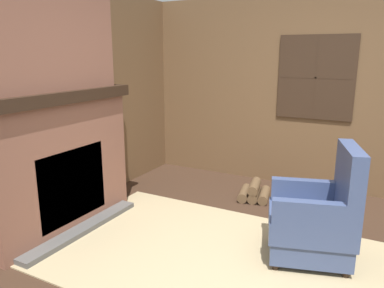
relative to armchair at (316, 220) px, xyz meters
The scene contains 10 objects.
ground_plane 0.71m from the armchair, 114.37° to the right, with size 14.00×14.00×0.00m, color #3D281C.
wood_panel_wall_left 2.82m from the armchair, 168.14° to the right, with size 0.06×5.30×2.42m.
wood_panel_wall_back 2.04m from the armchair, 97.98° to the left, with size 5.30×0.09×2.42m.
fireplace_hearth 2.46m from the armchair, 166.87° to the right, with size 0.65×1.69×1.37m.
chimney_breast 2.88m from the armchair, 166.93° to the right, with size 0.39×1.40×1.03m.
area_rug 0.67m from the armchair, 139.92° to the right, with size 3.64×1.88×0.01m.
armchair is the anchor object (origin of this frame).
firewood_stack 1.41m from the armchair, 129.85° to the left, with size 0.42×0.45×0.22m.
storage_case 2.65m from the armchair, behind, with size 0.13×0.27×0.11m.
decorative_plate_on_mantel 2.74m from the armchair, 169.71° to the right, with size 0.07×0.27×0.27m.
Camera 1 is at (0.68, -2.46, 1.71)m, focal length 35.00 mm.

